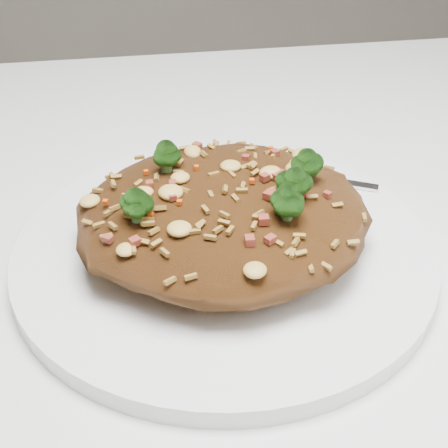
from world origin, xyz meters
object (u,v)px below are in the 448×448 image
(dining_table, at_px, (202,332))
(fried_rice, at_px, (224,205))
(plate, at_px, (224,249))
(fork, at_px, (288,174))

(dining_table, distance_m, fried_rice, 0.14)
(plate, relative_size, fried_rice, 1.47)
(plate, height_order, fried_rice, fried_rice)
(plate, xyz_separation_m, fork, (0.07, 0.08, 0.01))
(fork, bearing_deg, dining_table, -115.77)
(fried_rice, height_order, fork, fried_rice)
(fried_rice, distance_m, fork, 0.11)
(dining_table, height_order, plate, plate)
(fried_rice, bearing_deg, plate, 131.47)
(dining_table, distance_m, fork, 0.15)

